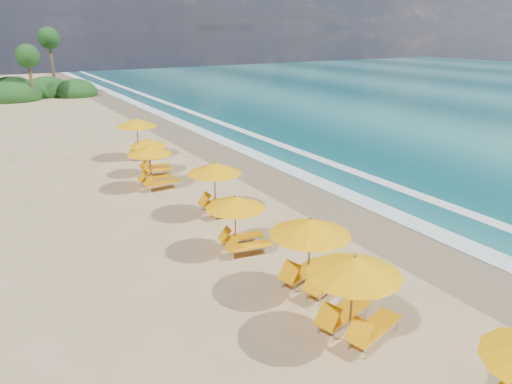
{
  "coord_description": "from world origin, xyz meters",
  "views": [
    {
      "loc": [
        -9.86,
        -16.6,
        7.96
      ],
      "look_at": [
        0.0,
        0.0,
        1.2
      ],
      "focal_mm": 32.99,
      "sensor_mm": 36.0,
      "label": 1
    }
  ],
  "objects": [
    {
      "name": "station_3",
      "position": [
        -2.19,
        -2.51,
        1.26
      ],
      "size": [
        2.67,
        2.54,
        2.25
      ],
      "rotation": [
        0.0,
        0.0,
        -0.16
      ],
      "color": "olive",
      "rests_on": "ground"
    },
    {
      "name": "surf_foam",
      "position": [
        6.7,
        0.0,
        0.03
      ],
      "size": [
        4.0,
        160.0,
        0.01
      ],
      "color": "white",
      "rests_on": "ground"
    },
    {
      "name": "station_7",
      "position": [
        -1.14,
        12.48,
        1.48
      ],
      "size": [
        3.35,
        3.28,
        2.64
      ],
      "rotation": [
        0.0,
        0.0,
        -0.32
      ],
      "color": "olive",
      "rests_on": "ground"
    },
    {
      "name": "ground",
      "position": [
        0.0,
        0.0,
        0.0
      ],
      "size": [
        160.0,
        160.0,
        0.0
      ],
      "primitive_type": "plane",
      "color": "tan",
      "rests_on": "ground"
    },
    {
      "name": "wet_sand",
      "position": [
        4.0,
        0.0,
        0.01
      ],
      "size": [
        4.0,
        160.0,
        0.01
      ],
      "primitive_type": "cube",
      "color": "olive",
      "rests_on": "ground"
    },
    {
      "name": "station_6",
      "position": [
        -1.73,
        8.73,
        1.2
      ],
      "size": [
        2.5,
        2.37,
        2.14
      ],
      "rotation": [
        0.0,
        0.0,
        -0.14
      ],
      "color": "olive",
      "rests_on": "ground"
    },
    {
      "name": "station_1",
      "position": [
        -2.06,
        -8.65,
        1.43
      ],
      "size": [
        3.18,
        3.08,
        2.55
      ],
      "rotation": [
        0.0,
        0.0,
        0.27
      ],
      "color": "olive",
      "rests_on": "ground"
    },
    {
      "name": "station_2",
      "position": [
        -1.57,
        -6.14,
        1.45
      ],
      "size": [
        3.23,
        3.13,
        2.59
      ],
      "rotation": [
        0.0,
        0.0,
        0.27
      ],
      "color": "olive",
      "rests_on": "ground"
    },
    {
      "name": "station_4",
      "position": [
        -1.18,
        1.26,
        1.39
      ],
      "size": [
        2.67,
        2.46,
        2.49
      ],
      "rotation": [
        0.0,
        0.0,
        -0.01
      ],
      "color": "olive",
      "rests_on": "ground"
    },
    {
      "name": "station_5",
      "position": [
        -2.45,
        6.23,
        1.33
      ],
      "size": [
        2.59,
        2.4,
        2.37
      ],
      "rotation": [
        0.0,
        0.0,
        0.03
      ],
      "color": "olive",
      "rests_on": "ground"
    }
  ]
}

